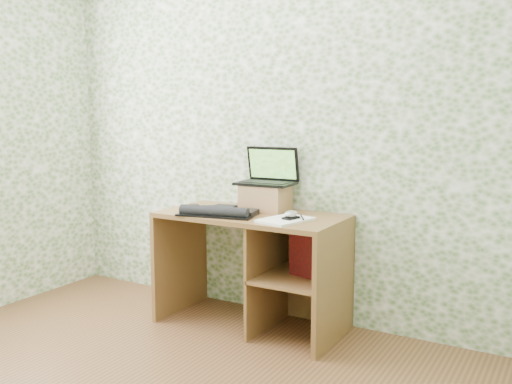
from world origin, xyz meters
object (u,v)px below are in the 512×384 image
Objects in this scene: riser at (266,198)px; laptop at (268,175)px; notepad at (285,220)px; keyboard at (219,212)px; desk at (264,255)px.

riser is 0.76× the size of laptop.
keyboard is at bearing -160.42° from notepad.
keyboard is 1.57× the size of notepad.
riser reaches higher than desk.
laptop is at bearing 90.00° from riser.
notepad reaches higher than desk.
laptop is 0.76× the size of keyboard.
riser is 0.15m from laptop.
laptop reaches higher than riser.
laptop reaches higher than keyboard.
riser reaches higher than keyboard.
desk is 3.76× the size of notepad.
keyboard is 0.45m from notepad.
laptop reaches higher than notepad.
keyboard is (-0.17, -0.30, -0.06)m from riser.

